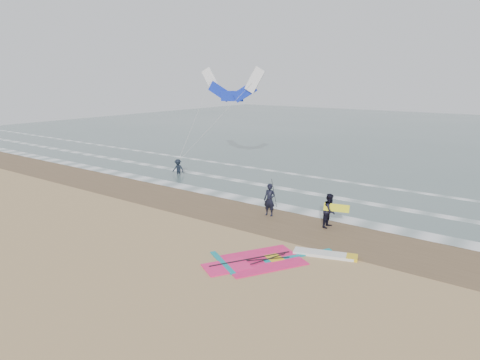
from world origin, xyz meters
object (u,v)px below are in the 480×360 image
Objects in this scene: person_wading at (178,165)px; surf_kite at (232,88)px; windsurf_rig at (279,259)px; person_walking at (330,210)px; person_standing at (269,200)px.

surf_kite reaches higher than person_wading.
windsurf_rig is 3.16× the size of person_walking.
person_walking reaches higher than windsurf_rig.
windsurf_rig is at bearing -46.14° from surf_kite.
person_walking is 1.12× the size of person_wading.
person_walking reaches higher than person_wading.
surf_kite is (-8.72, 7.95, 5.86)m from person_standing.
windsurf_rig is 3.07× the size of person_standing.
person_walking is (-0.06, 5.13, 0.86)m from windsurf_rig.
surf_kite is (2.83, 3.46, 5.99)m from person_wading.
person_wading is at bearing -129.27° from surf_kite.
person_walking is at bearing -26.82° from person_wading.
surf_kite reaches higher than person_walking.
windsurf_rig is at bearing -58.82° from person_standing.
windsurf_rig is 17.82m from person_wading.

